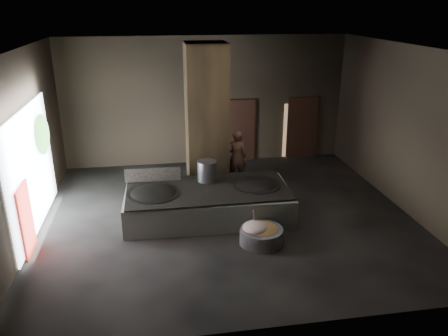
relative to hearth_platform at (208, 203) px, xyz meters
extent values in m
cube|color=black|center=(0.52, -0.07, -0.44)|extent=(10.00, 9.00, 0.10)
cube|color=black|center=(0.52, -0.07, 4.16)|extent=(10.00, 9.00, 0.10)
cube|color=black|center=(0.52, 4.48, 1.86)|extent=(10.00, 0.10, 4.50)
cube|color=black|center=(0.52, -4.62, 1.86)|extent=(10.00, 0.10, 4.50)
cube|color=black|center=(-4.53, -0.07, 1.86)|extent=(0.10, 9.00, 4.50)
cube|color=black|center=(5.57, -0.07, 1.86)|extent=(0.10, 9.00, 4.50)
cube|color=black|center=(0.22, 1.83, 1.86)|extent=(1.20, 1.20, 4.50)
cube|color=#A2B4A2|center=(0.00, 0.00, 0.00)|extent=(4.51, 2.27, 0.77)
cube|color=black|center=(0.00, 0.00, 0.43)|extent=(4.34, 2.08, 0.03)
ellipsoid|color=black|center=(-1.45, -0.05, 0.36)|extent=(1.40, 1.40, 0.39)
cylinder|color=black|center=(-1.45, -0.05, 0.43)|extent=(1.43, 1.43, 0.05)
ellipsoid|color=black|center=(1.35, 0.05, 0.36)|extent=(1.30, 1.30, 0.37)
cylinder|color=black|center=(1.35, 0.05, 0.43)|extent=(1.33, 1.33, 0.05)
cylinder|color=gray|center=(0.05, 0.55, 0.74)|extent=(0.54, 0.54, 0.58)
cube|color=black|center=(-1.45, 0.75, 0.64)|extent=(1.54, 0.11, 0.39)
imported|color=brown|center=(1.22, 2.24, 0.50)|extent=(0.67, 0.46, 1.77)
cylinder|color=slate|center=(1.11, -1.62, -0.19)|extent=(1.06, 1.06, 0.38)
ellipsoid|color=#969548|center=(1.11, -1.62, -0.04)|extent=(0.86, 0.86, 0.26)
cylinder|color=gray|center=(0.96, -1.47, 0.16)|extent=(0.21, 0.39, 0.74)
cylinder|color=slate|center=(0.93, -1.66, -0.18)|extent=(0.95, 0.95, 0.40)
ellipsoid|color=#B4756C|center=(0.93, -1.66, 0.06)|extent=(0.61, 0.61, 0.23)
cube|color=black|center=(1.72, 4.38, 0.71)|extent=(1.18, 0.08, 2.38)
cube|color=#8C6647|center=(1.47, 4.51, 0.66)|extent=(0.83, 0.04, 1.96)
cube|color=black|center=(4.12, 4.38, 0.71)|extent=(1.18, 0.08, 2.38)
cube|color=#8C6647|center=(3.83, 4.38, 0.66)|extent=(0.86, 0.04, 2.03)
cube|color=white|center=(-4.43, 0.13, 1.21)|extent=(0.04, 4.20, 3.10)
cube|color=maroon|center=(-4.36, -1.17, 0.46)|extent=(0.05, 0.90, 1.70)
ellipsoid|color=#194714|center=(-4.33, 1.23, 1.81)|extent=(0.28, 1.10, 1.10)
camera|label=1|loc=(-1.31, -10.73, 5.16)|focal=35.00mm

